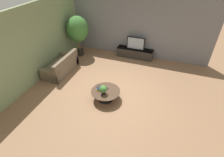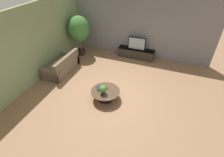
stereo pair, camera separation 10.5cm
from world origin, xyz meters
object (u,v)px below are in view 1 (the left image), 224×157
(media_console, at_px, (135,53))
(television, at_px, (136,43))
(potted_plant_tabletop, at_px, (103,89))
(coffee_table, at_px, (106,93))
(couch_by_wall, at_px, (61,67))
(potted_palm_tall, at_px, (78,30))

(media_console, xyz_separation_m, television, (-0.00, -0.00, 0.53))
(television, relative_size, potted_plant_tabletop, 2.52)
(coffee_table, xyz_separation_m, couch_by_wall, (-2.54, 1.01, 0.01))
(potted_palm_tall, relative_size, potted_plant_tabletop, 5.91)
(television, relative_size, couch_by_wall, 0.49)
(television, xyz_separation_m, potted_plant_tabletop, (-0.26, -3.69, -0.19))
(couch_by_wall, bearing_deg, television, 131.99)
(television, xyz_separation_m, couch_by_wall, (-2.78, -2.50, -0.49))
(couch_by_wall, bearing_deg, potted_plant_tabletop, 64.79)
(television, bearing_deg, media_console, 90.00)
(coffee_table, relative_size, potted_plant_tabletop, 3.05)
(coffee_table, bearing_deg, television, 86.07)
(media_console, distance_m, potted_palm_tall, 3.09)
(coffee_table, xyz_separation_m, potted_palm_tall, (-2.54, 2.78, 1.10))
(television, height_order, coffee_table, television)
(television, height_order, potted_palm_tall, potted_palm_tall)
(potted_palm_tall, bearing_deg, potted_plant_tabletop, -49.48)
(media_console, xyz_separation_m, coffee_table, (-0.24, -3.52, 0.03))
(couch_by_wall, xyz_separation_m, potted_plant_tabletop, (2.52, -1.19, 0.30))
(couch_by_wall, xyz_separation_m, potted_palm_tall, (-0.01, 1.77, 1.09))
(coffee_table, height_order, potted_palm_tall, potted_palm_tall)
(potted_palm_tall, bearing_deg, television, 14.68)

